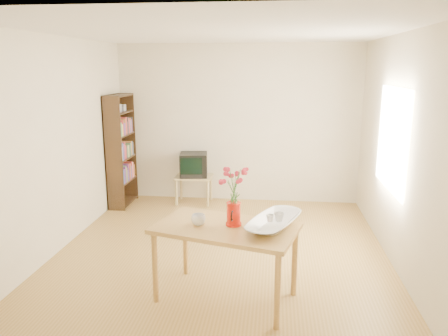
# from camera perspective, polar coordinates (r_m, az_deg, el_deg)

# --- Properties ---
(room) EXTENTS (4.50, 4.50, 4.50)m
(room) POSITION_cam_1_polar(r_m,az_deg,el_deg) (5.06, -0.06, 2.56)
(room) COLOR olive
(room) RESTS_ON ground
(table) EXTENTS (1.48, 1.08, 0.75)m
(table) POSITION_cam_1_polar(r_m,az_deg,el_deg) (4.21, 0.25, -8.73)
(table) COLOR #A17537
(table) RESTS_ON ground
(tv_stand) EXTENTS (0.60, 0.45, 0.46)m
(tv_stand) POSITION_cam_1_polar(r_m,az_deg,el_deg) (7.27, -3.95, -1.60)
(tv_stand) COLOR tan
(tv_stand) RESTS_ON ground
(bookshelf) EXTENTS (0.28, 0.70, 1.80)m
(bookshelf) POSITION_cam_1_polar(r_m,az_deg,el_deg) (7.26, -13.27, 1.73)
(bookshelf) COLOR black
(bookshelf) RESTS_ON ground
(pitcher) EXTENTS (0.15, 0.23, 0.23)m
(pitcher) POSITION_cam_1_polar(r_m,az_deg,el_deg) (4.17, 1.26, -6.13)
(pitcher) COLOR red
(pitcher) RESTS_ON table
(flowers) EXTENTS (0.26, 0.26, 0.37)m
(flowers) POSITION_cam_1_polar(r_m,az_deg,el_deg) (4.08, 1.29, -2.19)
(flowers) COLOR #C42E45
(flowers) RESTS_ON pitcher
(mug) EXTENTS (0.16, 0.16, 0.11)m
(mug) POSITION_cam_1_polar(r_m,az_deg,el_deg) (4.20, -3.35, -6.77)
(mug) COLOR white
(mug) RESTS_ON table
(bowl) EXTENTS (0.70, 0.70, 0.51)m
(bowl) POSITION_cam_1_polar(r_m,az_deg,el_deg) (4.11, 6.63, -4.31)
(bowl) COLOR white
(bowl) RESTS_ON table
(teacup_a) EXTENTS (0.09, 0.09, 0.06)m
(teacup_a) POSITION_cam_1_polar(r_m,az_deg,el_deg) (4.13, 6.06, -4.99)
(teacup_a) COLOR white
(teacup_a) RESTS_ON bowl
(teacup_b) EXTENTS (0.10, 0.10, 0.07)m
(teacup_b) POSITION_cam_1_polar(r_m,az_deg,el_deg) (4.15, 7.24, -4.84)
(teacup_b) COLOR white
(teacup_b) RESTS_ON bowl
(television) EXTENTS (0.50, 0.47, 0.38)m
(television) POSITION_cam_1_polar(r_m,az_deg,el_deg) (7.22, -3.97, 0.50)
(television) COLOR black
(television) RESTS_ON tv_stand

